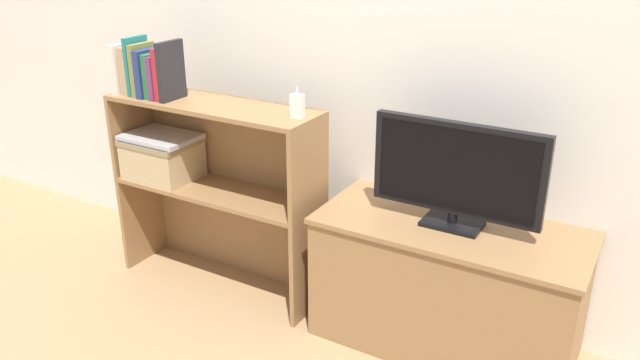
# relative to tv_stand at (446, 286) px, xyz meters

# --- Properties ---
(ground_plane) EXTENTS (16.00, 16.00, 0.00)m
(ground_plane) POSITION_rel_tv_stand_xyz_m (-0.53, -0.22, -0.27)
(ground_plane) COLOR #A37F56
(wall_back) EXTENTS (10.00, 0.05, 2.40)m
(wall_back) POSITION_rel_tv_stand_xyz_m (-0.53, 0.26, 0.93)
(wall_back) COLOR silver
(wall_back) RESTS_ON ground_plane
(tv_stand) EXTENTS (1.02, 0.47, 0.53)m
(tv_stand) POSITION_rel_tv_stand_xyz_m (0.00, 0.00, 0.00)
(tv_stand) COLOR olive
(tv_stand) RESTS_ON ground_plane
(tv) EXTENTS (0.64, 0.14, 0.40)m
(tv) POSITION_rel_tv_stand_xyz_m (-0.00, -0.00, 0.48)
(tv) COLOR black
(tv) RESTS_ON tv_stand
(bookshelf_lower_tier) EXTENTS (0.99, 0.29, 0.49)m
(bookshelf_lower_tier) POSITION_rel_tv_stand_xyz_m (-1.07, -0.02, 0.04)
(bookshelf_lower_tier) COLOR olive
(bookshelf_lower_tier) RESTS_ON ground_plane
(bookshelf_upper_tier) EXTENTS (0.99, 0.29, 0.40)m
(bookshelf_upper_tier) POSITION_rel_tv_stand_xyz_m (-1.07, -0.02, 0.47)
(bookshelf_upper_tier) COLOR olive
(bookshelf_upper_tier) RESTS_ON bookshelf_lower_tier
(book_ivory) EXTENTS (0.04, 0.16, 0.22)m
(book_ivory) POSITION_rel_tv_stand_xyz_m (-1.51, -0.12, 0.72)
(book_ivory) COLOR silver
(book_ivory) RESTS_ON bookshelf_upper_tier
(book_tan) EXTENTS (0.04, 0.13, 0.21)m
(book_tan) POSITION_rel_tv_stand_xyz_m (-1.47, -0.12, 0.72)
(book_tan) COLOR tan
(book_tan) RESTS_ON bookshelf_upper_tier
(book_teal) EXTENTS (0.02, 0.13, 0.25)m
(book_teal) POSITION_rel_tv_stand_xyz_m (-1.44, -0.12, 0.74)
(book_teal) COLOR #1E7075
(book_teal) RESTS_ON bookshelf_upper_tier
(book_olive) EXTENTS (0.03, 0.14, 0.23)m
(book_olive) POSITION_rel_tv_stand_xyz_m (-1.41, -0.12, 0.73)
(book_olive) COLOR olive
(book_olive) RESTS_ON bookshelf_upper_tier
(book_navy) EXTENTS (0.03, 0.15, 0.21)m
(book_navy) POSITION_rel_tv_stand_xyz_m (-1.37, -0.12, 0.72)
(book_navy) COLOR navy
(book_navy) RESTS_ON bookshelf_upper_tier
(book_forest) EXTENTS (0.03, 0.13, 0.19)m
(book_forest) POSITION_rel_tv_stand_xyz_m (-1.33, -0.12, 0.71)
(book_forest) COLOR #286638
(book_forest) RESTS_ON bookshelf_upper_tier
(book_plum) EXTENTS (0.02, 0.15, 0.19)m
(book_plum) POSITION_rel_tv_stand_xyz_m (-1.30, -0.12, 0.71)
(book_plum) COLOR #6B2D66
(book_plum) RESTS_ON bookshelf_upper_tier
(book_crimson) EXTENTS (0.03, 0.13, 0.22)m
(book_crimson) POSITION_rel_tv_stand_xyz_m (-1.27, -0.12, 0.73)
(book_crimson) COLOR #B22328
(book_crimson) RESTS_ON bookshelf_upper_tier
(book_charcoal) EXTENTS (0.03, 0.15, 0.25)m
(book_charcoal) POSITION_rel_tv_stand_xyz_m (-1.24, -0.12, 0.74)
(book_charcoal) COLOR #232328
(book_charcoal) RESTS_ON bookshelf_upper_tier
(baby_monitor) EXTENTS (0.05, 0.03, 0.12)m
(baby_monitor) POSITION_rel_tv_stand_xyz_m (-0.63, -0.08, 0.66)
(baby_monitor) COLOR white
(baby_monitor) RESTS_ON bookshelf_upper_tier
(storage_basket_left) EXTENTS (0.32, 0.26, 0.19)m
(storage_basket_left) POSITION_rel_tv_stand_xyz_m (-1.37, -0.09, 0.32)
(storage_basket_left) COLOR tan
(storage_basket_left) RESTS_ON bookshelf_lower_tier
(laptop) EXTENTS (0.33, 0.24, 0.02)m
(laptop) POSITION_rel_tv_stand_xyz_m (-1.37, -0.09, 0.42)
(laptop) COLOR #BCBCC1
(laptop) RESTS_ON storage_basket_left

